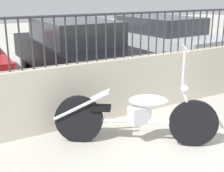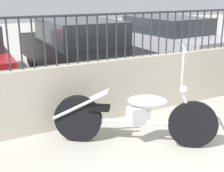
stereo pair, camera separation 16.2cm
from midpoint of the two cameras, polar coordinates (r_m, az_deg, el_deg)
low_wall at (r=5.39m, az=6.25°, el=0.33°), size 9.07×0.18×0.97m
fence_railing at (r=5.20m, az=6.59°, el=10.62°), size 9.07×0.04×0.73m
motorcycle_white at (r=4.24m, az=3.83°, el=-5.43°), size 1.88×1.39×1.36m
car_black at (r=7.61m, az=-5.67°, el=6.84°), size 1.76×4.51×1.39m
car_silver at (r=9.17m, az=9.66°, el=8.33°), size 2.07×4.57×1.35m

